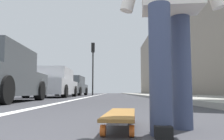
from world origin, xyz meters
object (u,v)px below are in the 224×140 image
object	(u,v)px
skateboard	(121,115)
parked_car_far	(73,86)
parked_car_mid	(53,84)
traffic_light	(93,59)

from	to	relation	value
skateboard	parked_car_far	size ratio (longest dim) A/B	0.19
skateboard	parked_car_mid	distance (m)	10.36
skateboard	parked_car_mid	bearing A→B (deg)	17.58
parked_car_far	traffic_light	xyz separation A→B (m)	(1.35, -1.45, 2.34)
parked_car_far	skateboard	bearing A→B (deg)	-168.59
parked_car_mid	traffic_light	distance (m)	7.80
parked_car_far	traffic_light	size ratio (longest dim) A/B	1.03
parked_car_far	parked_car_mid	bearing A→B (deg)	-179.36
skateboard	parked_car_far	xyz separation A→B (m)	(15.82, 3.19, 0.62)
parked_car_mid	parked_car_far	distance (m)	5.95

